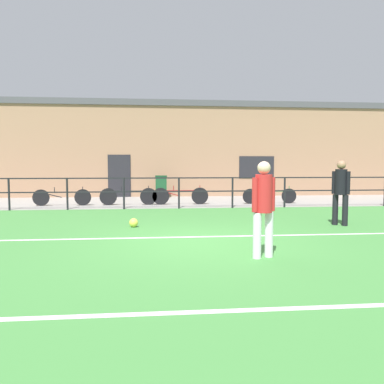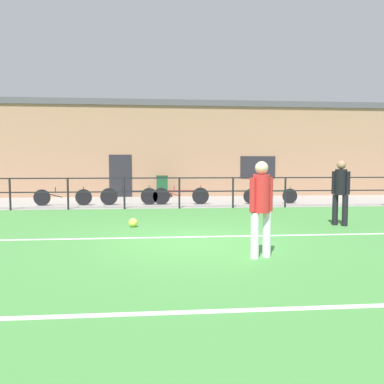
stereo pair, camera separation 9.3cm
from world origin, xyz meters
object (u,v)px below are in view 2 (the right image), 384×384
object	(u,v)px
player_goalkeeper	(341,189)
bicycle_parked_3	(63,197)
bicycle_parked_1	(270,196)
trash_bin_0	(162,187)
bicycle_parked_0	(181,196)
soccer_ball_match	(133,223)
bicycle_parked_2	(129,196)
player_striker	(261,203)

from	to	relation	value
player_goalkeeper	bicycle_parked_3	bearing A→B (deg)	11.83
bicycle_parked_1	trash_bin_0	distance (m)	5.33
player_goalkeeper	trash_bin_0	distance (m)	9.64
bicycle_parked_0	trash_bin_0	xyz separation A→B (m)	(-0.72, 3.02, 0.19)
bicycle_parked_3	trash_bin_0	distance (m)	4.93
soccer_ball_match	trash_bin_0	world-z (taller)	trash_bin_0
bicycle_parked_0	bicycle_parked_2	xyz separation A→B (m)	(-2.06, -0.00, -0.00)
player_striker	bicycle_parked_1	world-z (taller)	player_striker
bicycle_parked_1	trash_bin_0	bearing A→B (deg)	145.47
player_striker	player_goalkeeper	bearing A→B (deg)	27.39
bicycle_parked_1	player_goalkeeper	bearing A→B (deg)	-87.31
bicycle_parked_2	trash_bin_0	distance (m)	3.30
soccer_ball_match	bicycle_parked_0	xyz separation A→B (m)	(1.55, 5.20, 0.26)
bicycle_parked_0	bicycle_parked_2	distance (m)	2.06
player_goalkeeper	bicycle_parked_1	xyz separation A→B (m)	(-0.26, 5.42, -0.64)
bicycle_parked_2	bicycle_parked_1	bearing A→B (deg)	-0.00
bicycle_parked_1	bicycle_parked_3	distance (m)	8.27
bicycle_parked_1	bicycle_parked_3	world-z (taller)	bicycle_parked_3
soccer_ball_match	bicycle_parked_0	size ratio (longest dim) A/B	0.10
bicycle_parked_2	bicycle_parked_3	distance (m)	2.56
player_striker	bicycle_parked_0	xyz separation A→B (m)	(-0.88, 8.64, -0.58)
bicycle_parked_0	trash_bin_0	size ratio (longest dim) A/B	2.08
player_striker	bicycle_parked_2	size ratio (longest dim) A/B	0.74
player_goalkeeper	player_striker	distance (m)	4.42
bicycle_parked_1	trash_bin_0	size ratio (longest dim) A/B	2.08
player_striker	bicycle_parked_2	xyz separation A→B (m)	(-2.94, 8.64, -0.58)
soccer_ball_match	bicycle_parked_1	size ratio (longest dim) A/B	0.10
soccer_ball_match	bicycle_parked_3	bearing A→B (deg)	120.48
bicycle_parked_3	trash_bin_0	world-z (taller)	trash_bin_0
player_striker	bicycle_parked_0	distance (m)	8.70
bicycle_parked_0	soccer_ball_match	bearing A→B (deg)	-106.62
player_goalkeeper	player_striker	xyz separation A→B (m)	(-3.04, -3.21, -0.03)
bicycle_parked_3	bicycle_parked_2	bearing A→B (deg)	-0.00
bicycle_parked_2	bicycle_parked_3	xyz separation A→B (m)	(-2.56, 0.00, -0.02)
bicycle_parked_0	bicycle_parked_3	world-z (taller)	bicycle_parked_0
player_striker	trash_bin_0	bearing A→B (deg)	78.60
bicycle_parked_0	bicycle_parked_1	size ratio (longest dim) A/B	1.00
player_goalkeeper	bicycle_parked_3	size ratio (longest dim) A/B	0.78
soccer_ball_match	player_striker	bearing A→B (deg)	-54.71
soccer_ball_match	bicycle_parked_2	xyz separation A→B (m)	(-0.50, 5.20, 0.26)
trash_bin_0	player_goalkeeper	bearing A→B (deg)	-61.20
bicycle_parked_1	bicycle_parked_2	distance (m)	5.72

